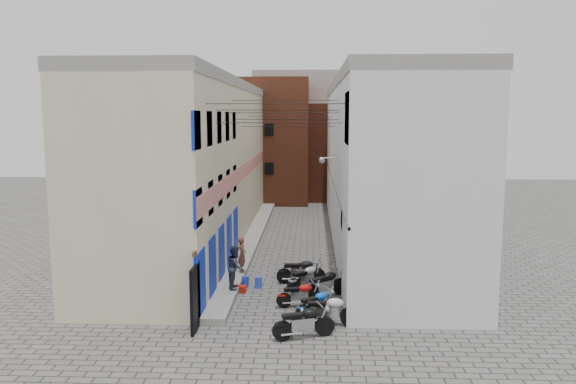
# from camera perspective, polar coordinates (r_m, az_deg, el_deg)

# --- Properties ---
(ground) EXTENTS (90.00, 90.00, 0.00)m
(ground) POSITION_cam_1_polar(r_m,az_deg,el_deg) (19.49, -1.61, -13.55)
(ground) COLOR #5C5A57
(ground) RESTS_ON ground
(plinth) EXTENTS (0.90, 26.00, 0.25)m
(plinth) POSITION_cam_1_polar(r_m,az_deg,el_deg) (32.05, -3.62, -4.76)
(plinth) COLOR gray
(plinth) RESTS_ON ground
(building_left) EXTENTS (5.10, 27.00, 9.00)m
(building_left) POSITION_cam_1_polar(r_m,az_deg,el_deg) (31.79, -8.97, 3.03)
(building_left) COLOR beige
(building_left) RESTS_ON ground
(building_right) EXTENTS (5.94, 26.00, 9.00)m
(building_right) POSITION_cam_1_polar(r_m,az_deg,el_deg) (31.42, 9.21, 2.99)
(building_right) COLOR silver
(building_right) RESTS_ON ground
(building_far_brick_left) EXTENTS (6.00, 6.00, 10.00)m
(building_far_brick_left) POSITION_cam_1_polar(r_m,az_deg,el_deg) (46.27, -1.64, 5.22)
(building_far_brick_left) COLOR brown
(building_far_brick_left) RESTS_ON ground
(building_far_brick_right) EXTENTS (5.00, 6.00, 8.00)m
(building_far_brick_right) POSITION_cam_1_polar(r_m,az_deg,el_deg) (48.23, 4.48, 4.12)
(building_far_brick_right) COLOR brown
(building_far_brick_right) RESTS_ON ground
(building_far_concrete) EXTENTS (8.00, 5.00, 11.00)m
(building_far_concrete) POSITION_cam_1_polar(r_m,az_deg,el_deg) (52.14, 1.04, 6.07)
(building_far_concrete) COLOR gray
(building_far_concrete) RESTS_ON ground
(far_shopfront) EXTENTS (2.00, 0.30, 2.40)m
(far_shopfront) POSITION_cam_1_polar(r_m,az_deg,el_deg) (43.72, 0.73, 0.07)
(far_shopfront) COLOR black
(far_shopfront) RESTS_ON ground
(overhead_wires) EXTENTS (5.80, 13.02, 1.32)m
(overhead_wires) POSITION_cam_1_polar(r_m,az_deg,el_deg) (25.78, -0.45, 7.87)
(overhead_wires) COLOR black
(overhead_wires) RESTS_ON ground
(motorcycle_a) EXTENTS (2.18, 1.29, 1.20)m
(motorcycle_a) POSITION_cam_1_polar(r_m,az_deg,el_deg) (18.37, 1.61, -12.91)
(motorcycle_a) COLOR black
(motorcycle_a) RESTS_ON ground
(motorcycle_b) EXTENTS (2.11, 0.76, 1.20)m
(motorcycle_b) POSITION_cam_1_polar(r_m,az_deg,el_deg) (19.40, 4.15, -11.78)
(motorcycle_b) COLOR silver
(motorcycle_b) RESTS_ON ground
(motorcycle_c) EXTENTS (1.82, 1.60, 1.07)m
(motorcycle_c) POSITION_cam_1_polar(r_m,az_deg,el_deg) (20.20, 2.97, -11.16)
(motorcycle_c) COLOR blue
(motorcycle_c) RESTS_ON ground
(motorcycle_d) EXTENTS (1.89, 0.96, 1.05)m
(motorcycle_d) POSITION_cam_1_polar(r_m,az_deg,el_deg) (21.22, 1.26, -10.24)
(motorcycle_d) COLOR #A30E0B
(motorcycle_d) RESTS_ON ground
(motorcycle_e) EXTENTS (2.05, 1.87, 1.22)m
(motorcycle_e) POSITION_cam_1_polar(r_m,az_deg,el_deg) (22.23, 3.83, -9.16)
(motorcycle_e) COLOR black
(motorcycle_e) RESTS_ON ground
(motorcycle_f) EXTENTS (1.89, 1.83, 1.16)m
(motorcycle_f) POSITION_cam_1_polar(r_m,az_deg,el_deg) (23.12, 1.88, -8.57)
(motorcycle_f) COLOR #A8A9AD
(motorcycle_f) RESTS_ON ground
(motorcycle_g) EXTENTS (2.12, 0.79, 1.21)m
(motorcycle_g) POSITION_cam_1_polar(r_m,az_deg,el_deg) (23.98, 1.34, -7.90)
(motorcycle_g) COLOR black
(motorcycle_g) RESTS_ON ground
(person_a) EXTENTS (0.51, 0.65, 1.56)m
(person_a) POSITION_cam_1_polar(r_m,az_deg,el_deg) (24.83, -4.68, -6.36)
(person_a) COLOR brown
(person_a) RESTS_ON plinth
(person_b) EXTENTS (0.68, 0.86, 1.74)m
(person_b) POSITION_cam_1_polar(r_m,az_deg,el_deg) (22.54, -5.35, -7.60)
(person_b) COLOR #2B3141
(person_b) RESTS_ON plinth
(water_jug_near) EXTENTS (0.35, 0.35, 0.46)m
(water_jug_near) POSITION_cam_1_polar(r_m,az_deg,el_deg) (23.56, -3.01, -9.15)
(water_jug_near) COLOR blue
(water_jug_near) RESTS_ON ground
(water_jug_far) EXTENTS (0.35, 0.35, 0.46)m
(water_jug_far) POSITION_cam_1_polar(r_m,az_deg,el_deg) (23.71, -4.36, -9.05)
(water_jug_far) COLOR #253FBD
(water_jug_far) RESTS_ON ground
(red_crate) EXTENTS (0.43, 0.34, 0.26)m
(red_crate) POSITION_cam_1_polar(r_m,az_deg,el_deg) (23.09, -4.81, -9.78)
(red_crate) COLOR #B61D0D
(red_crate) RESTS_ON ground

